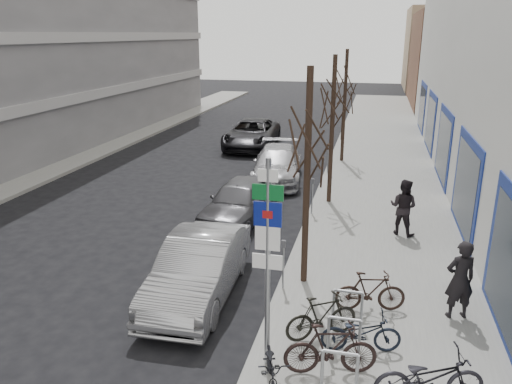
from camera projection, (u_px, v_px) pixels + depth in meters
The scene contains 25 objects.
ground at pixel (152, 351), 10.16m from camera, with size 120.00×120.00×0.00m, color black.
sidewalk_east at pixel (380, 207), 18.40m from camera, with size 5.00×70.00×0.15m, color slate.
sidewalk_west at pixel (17, 179), 21.86m from camera, with size 3.00×70.00×0.15m, color slate.
brick_building_far at pixel (485, 60), 43.10m from camera, with size 12.00×14.00×8.00m, color brown.
tan_building_far at pixel (465, 49), 56.74m from camera, with size 13.00×12.00×9.00m, color #937A5B.
highway_sign_pole at pixel (268, 253), 8.87m from camera, with size 0.55×0.10×4.20m.
bike_rack at pixel (344, 332), 9.67m from camera, with size 0.66×2.26×0.83m.
tree_near at pixel (309, 127), 11.58m from camera, with size 1.80×1.80×5.50m.
tree_mid at pixel (334, 95), 17.60m from camera, with size 1.80×1.80×5.50m.
tree_far at pixel (346, 79), 23.62m from camera, with size 1.80×1.80×5.50m.
meter_front at pixel (283, 259), 12.19m from camera, with size 0.10×0.08×1.27m.
meter_mid at pixel (312, 193), 17.28m from camera, with size 0.10×0.08×1.27m.
meter_back at pixel (328, 156), 22.37m from camera, with size 0.10×0.08×1.27m.
bike_near_left at pixel (272, 367), 8.74m from camera, with size 0.46×1.52×0.93m, color black.
bike_near_right at pixel (331, 349), 9.13m from camera, with size 0.52×1.75×1.06m, color black.
bike_mid_curb at pixel (361, 329), 9.80m from camera, with size 0.48×1.59×0.97m, color black.
bike_mid_inner at pixel (322, 316), 10.25m from camera, with size 0.48×1.62×0.99m, color black.
bike_far_curb at pixel (430, 373), 8.39m from camera, with size 0.57×1.89×1.16m, color black.
bike_far_inner at pixel (370, 291), 11.25m from camera, with size 0.48×1.61×0.98m, color black.
parked_car_front at pixel (199, 268), 12.07m from camera, with size 1.61×4.62×1.52m, color #9E9EA3.
parked_car_mid at pixel (240, 201), 17.00m from camera, with size 1.75×4.34×1.48m, color #4B4B50.
parked_car_back at pixel (277, 164), 21.81m from camera, with size 2.04×5.01×1.45m, color #A0A0A5.
lane_car at pixel (252, 134), 28.13m from camera, with size 2.59×5.63×1.56m, color black.
pedestrian_near at pixel (460, 280), 10.88m from camera, with size 0.66×0.44×1.82m, color black.
pedestrian_far at pixel (403, 207), 15.48m from camera, with size 0.67×0.45×1.81m, color black.
Camera 1 is at (4.10, -7.96, 6.19)m, focal length 35.00 mm.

